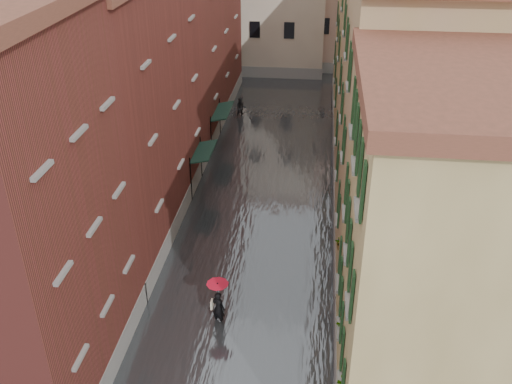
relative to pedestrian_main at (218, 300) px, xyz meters
The scene contains 14 objects.
ground 1.91m from the pedestrian_main, 59.81° to the right, with size 120.00×120.00×0.00m, color #5E5F61.
floodwater 11.81m from the pedestrian_main, 86.41° to the left, with size 10.00×60.00×0.20m, color #424649.
building_left_near 8.82m from the pedestrian_main, 152.46° to the right, with size 6.00×8.00×13.00m, color maroon.
building_left_mid 11.15m from the pedestrian_main, 129.00° to the left, with size 6.00×14.00×12.50m, color #5D241D.
building_left_far 24.28m from the pedestrian_main, 105.40° to the left, with size 6.00×16.00×14.00m, color maroon.
building_right_near 9.54m from the pedestrian_main, 22.89° to the right, with size 6.00×8.00×11.50m, color #93804C.
building_right_mid 12.14m from the pedestrian_main, 44.99° to the left, with size 6.00×14.00×13.00m, color tan.
building_right_far 24.44m from the pedestrian_main, 71.21° to the left, with size 6.00×16.00×11.50m, color #93804C.
building_end_pink 39.60m from the pedestrian_main, 80.13° to the left, with size 10.00×9.00×12.00m, color tan.
awning_near 11.53m from the pedestrian_main, 103.89° to the left, with size 1.09×2.91×2.80m.
awning_far 17.77m from the pedestrian_main, 98.91° to the left, with size 1.09×3.40×2.80m.
window_planters 5.87m from the pedestrian_main, 26.05° to the right, with size 0.59×8.22×0.84m.
pedestrian_main is the anchor object (origin of this frame).
pedestrian_far 22.78m from the pedestrian_main, 95.58° to the left, with size 0.80×0.62×1.65m, color black.
Camera 1 is at (2.84, -16.42, 16.24)m, focal length 40.00 mm.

